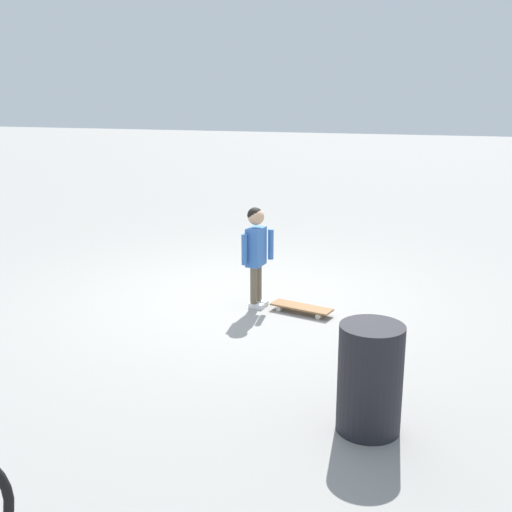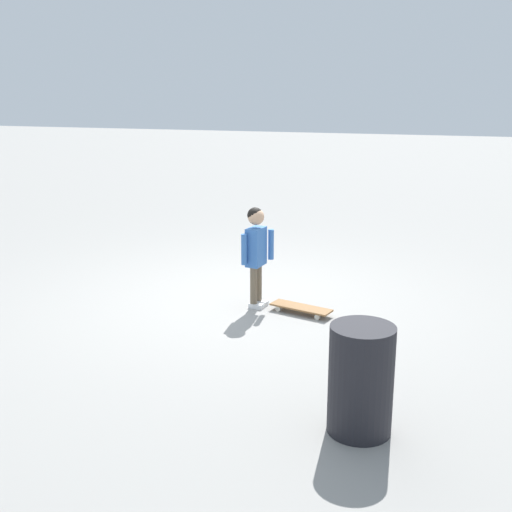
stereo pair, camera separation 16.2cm
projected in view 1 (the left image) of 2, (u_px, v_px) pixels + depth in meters
The scene contains 4 objects.
ground_plane at pixel (242, 300), 6.94m from camera, with size 50.00×50.00×0.00m, color gray.
child_person at pixel (256, 246), 6.56m from camera, with size 0.26×0.34×1.06m.
skateboard at pixel (302, 308), 6.52m from camera, with size 0.67×0.35×0.07m.
trash_bin at pixel (370, 378), 4.23m from camera, with size 0.43×0.43×0.75m, color black.
Camera 1 is at (1.94, -6.29, 2.26)m, focal length 44.70 mm.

